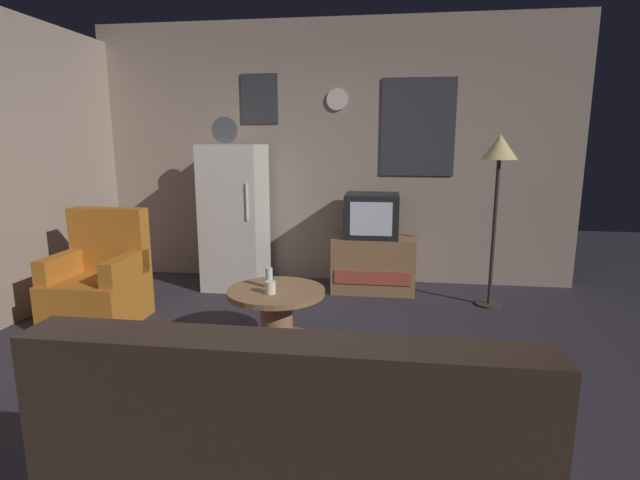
{
  "coord_description": "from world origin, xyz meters",
  "views": [
    {
      "loc": [
        0.64,
        -2.91,
        1.53
      ],
      "look_at": [
        0.1,
        0.9,
        0.75
      ],
      "focal_mm": 27.44,
      "sensor_mm": 36.0,
      "label": 1
    }
  ],
  "objects_px": {
    "tv_stand": "(373,263)",
    "standing_lamp": "(499,161)",
    "crt_tv": "(372,215)",
    "fridge": "(235,217)",
    "coffee_table": "(277,320)",
    "wine_glass": "(269,278)",
    "armchair": "(100,283)",
    "mug_ceramic_white": "(270,287)",
    "couch": "(296,466)"
  },
  "relations": [
    {
      "from": "tv_stand",
      "to": "standing_lamp",
      "type": "distance_m",
      "value": 1.59
    },
    {
      "from": "armchair",
      "to": "crt_tv",
      "type": "bearing_deg",
      "value": 28.79
    },
    {
      "from": "coffee_table",
      "to": "standing_lamp",
      "type": "bearing_deg",
      "value": 35.35
    },
    {
      "from": "wine_glass",
      "to": "armchair",
      "type": "relative_size",
      "value": 0.16
    },
    {
      "from": "crt_tv",
      "to": "coffee_table",
      "type": "distance_m",
      "value": 1.82
    },
    {
      "from": "mug_ceramic_white",
      "to": "couch",
      "type": "bearing_deg",
      "value": -73.2
    },
    {
      "from": "fridge",
      "to": "tv_stand",
      "type": "distance_m",
      "value": 1.53
    },
    {
      "from": "tv_stand",
      "to": "wine_glass",
      "type": "distance_m",
      "value": 1.75
    },
    {
      "from": "fridge",
      "to": "armchair",
      "type": "xyz_separation_m",
      "value": [
        -0.84,
        -1.18,
        -0.42
      ]
    },
    {
      "from": "armchair",
      "to": "mug_ceramic_white",
      "type": "bearing_deg",
      "value": -16.16
    },
    {
      "from": "crt_tv",
      "to": "tv_stand",
      "type": "bearing_deg",
      "value": 2.14
    },
    {
      "from": "tv_stand",
      "to": "mug_ceramic_white",
      "type": "bearing_deg",
      "value": -111.57
    },
    {
      "from": "tv_stand",
      "to": "standing_lamp",
      "type": "bearing_deg",
      "value": -17.84
    },
    {
      "from": "crt_tv",
      "to": "mug_ceramic_white",
      "type": "bearing_deg",
      "value": -110.84
    },
    {
      "from": "fridge",
      "to": "tv_stand",
      "type": "relative_size",
      "value": 2.11
    },
    {
      "from": "tv_stand",
      "to": "armchair",
      "type": "distance_m",
      "value": 2.61
    },
    {
      "from": "coffee_table",
      "to": "fridge",
      "type": "bearing_deg",
      "value": 117.11
    },
    {
      "from": "tv_stand",
      "to": "crt_tv",
      "type": "height_order",
      "value": "crt_tv"
    },
    {
      "from": "tv_stand",
      "to": "wine_glass",
      "type": "height_order",
      "value": "wine_glass"
    },
    {
      "from": "fridge",
      "to": "coffee_table",
      "type": "relative_size",
      "value": 2.46
    },
    {
      "from": "crt_tv",
      "to": "coffee_table",
      "type": "height_order",
      "value": "crt_tv"
    },
    {
      "from": "tv_stand",
      "to": "couch",
      "type": "height_order",
      "value": "couch"
    },
    {
      "from": "fridge",
      "to": "standing_lamp",
      "type": "xyz_separation_m",
      "value": [
        2.56,
        -0.29,
        0.6
      ]
    },
    {
      "from": "crt_tv",
      "to": "wine_glass",
      "type": "height_order",
      "value": "crt_tv"
    },
    {
      "from": "armchair",
      "to": "couch",
      "type": "relative_size",
      "value": 0.56
    },
    {
      "from": "standing_lamp",
      "to": "couch",
      "type": "distance_m",
      "value": 3.42
    },
    {
      "from": "standing_lamp",
      "to": "wine_glass",
      "type": "distance_m",
      "value": 2.34
    },
    {
      "from": "tv_stand",
      "to": "couch",
      "type": "distance_m",
      "value": 3.35
    },
    {
      "from": "armchair",
      "to": "wine_glass",
      "type": "bearing_deg",
      "value": -11.56
    },
    {
      "from": "coffee_table",
      "to": "couch",
      "type": "bearing_deg",
      "value": -74.65
    },
    {
      "from": "fridge",
      "to": "crt_tv",
      "type": "distance_m",
      "value": 1.43
    },
    {
      "from": "fridge",
      "to": "wine_glass",
      "type": "distance_m",
      "value": 1.69
    },
    {
      "from": "wine_glass",
      "to": "couch",
      "type": "xyz_separation_m",
      "value": [
        0.54,
        -1.77,
        -0.23
      ]
    },
    {
      "from": "armchair",
      "to": "fridge",
      "type": "bearing_deg",
      "value": 54.75
    },
    {
      "from": "fridge",
      "to": "armchair",
      "type": "bearing_deg",
      "value": -125.25
    },
    {
      "from": "crt_tv",
      "to": "mug_ceramic_white",
      "type": "relative_size",
      "value": 6.0
    },
    {
      "from": "tv_stand",
      "to": "armchair",
      "type": "bearing_deg",
      "value": -151.46
    },
    {
      "from": "coffee_table",
      "to": "armchair",
      "type": "bearing_deg",
      "value": 167.35
    },
    {
      "from": "armchair",
      "to": "couch",
      "type": "distance_m",
      "value": 2.97
    },
    {
      "from": "crt_tv",
      "to": "couch",
      "type": "distance_m",
      "value": 3.38
    },
    {
      "from": "tv_stand",
      "to": "couch",
      "type": "relative_size",
      "value": 0.49
    },
    {
      "from": "crt_tv",
      "to": "standing_lamp",
      "type": "distance_m",
      "value": 1.32
    },
    {
      "from": "coffee_table",
      "to": "wine_glass",
      "type": "bearing_deg",
      "value": 143.44
    },
    {
      "from": "tv_stand",
      "to": "mug_ceramic_white",
      "type": "relative_size",
      "value": 9.33
    },
    {
      "from": "armchair",
      "to": "couch",
      "type": "height_order",
      "value": "armchair"
    },
    {
      "from": "tv_stand",
      "to": "wine_glass",
      "type": "relative_size",
      "value": 5.6
    },
    {
      "from": "couch",
      "to": "standing_lamp",
      "type": "bearing_deg",
      "value": 66.54
    },
    {
      "from": "tv_stand",
      "to": "coffee_table",
      "type": "distance_m",
      "value": 1.74
    },
    {
      "from": "mug_ceramic_white",
      "to": "coffee_table",
      "type": "bearing_deg",
      "value": 80.69
    },
    {
      "from": "tv_stand",
      "to": "couch",
      "type": "bearing_deg",
      "value": -93.2
    }
  ]
}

